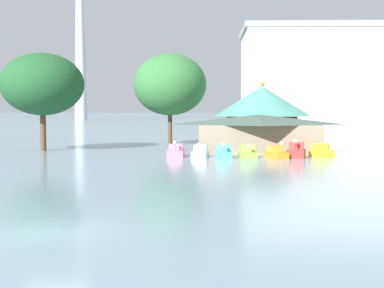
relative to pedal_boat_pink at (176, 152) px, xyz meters
name	(u,v)px	position (x,y,z in m)	size (l,w,h in m)	color
ground_plane	(52,233)	(-2.73, -33.25, -0.50)	(2000.00, 2000.00, 0.00)	gray
pedal_boat_pink	(176,152)	(0.00, 0.00, 0.00)	(1.64, 2.58, 1.65)	pink
pedal_boat_white	(200,152)	(2.41, -0.08, -0.04)	(1.79, 2.74, 1.46)	white
pedal_boat_cyan	(223,153)	(4.64, -1.17, 0.01)	(1.59, 2.47, 1.55)	#4CB7CC
pedal_boat_lime	(247,152)	(6.99, -0.54, 0.00)	(1.73, 2.59, 1.40)	#8CCC3F
pedal_boat_orange	(276,153)	(9.72, -0.91, -0.02)	(2.15, 3.17, 1.66)	orange
pedal_boat_red	(296,152)	(11.68, -0.66, 0.10)	(2.18, 2.71, 1.86)	red
pedal_boat_yellow	(321,152)	(14.32, 0.45, 0.02)	(2.17, 2.71, 1.79)	yellow
boathouse	(258,133)	(8.64, 6.04, 1.65)	(13.85, 8.65, 4.13)	gray
green_roof_pavilion	(262,111)	(10.34, 18.88, 3.97)	(12.81, 12.81, 8.45)	#993328
shoreline_tree_tall_left	(42,84)	(-15.39, 7.43, 6.98)	(9.28, 9.28, 10.99)	brown
shoreline_tree_mid	(170,85)	(-1.79, 18.08, 7.44)	(9.55, 9.55, 11.99)	brown
background_building_block	(354,82)	(29.23, 44.31, 9.09)	(39.96, 16.45, 19.15)	silver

